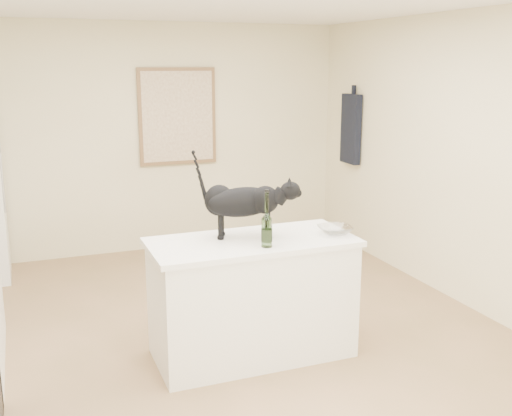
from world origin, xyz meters
name	(u,v)px	position (x,y,z in m)	size (l,w,h in m)	color
floor	(231,344)	(0.00, 0.00, 0.00)	(5.50, 5.50, 0.00)	#987051
wall_back	(152,139)	(0.00, 2.75, 1.30)	(4.50, 4.50, 0.00)	beige
wall_front	(503,331)	(0.00, -2.75, 1.30)	(4.50, 4.50, 0.00)	beige
wall_right	(476,164)	(2.25, 0.00, 1.30)	(5.50, 5.50, 0.00)	beige
island_base	(252,300)	(0.10, -0.20, 0.43)	(1.44, 0.67, 0.86)	white
island_top	(252,242)	(0.10, -0.20, 0.88)	(1.50, 0.70, 0.04)	white
artwork_frame	(178,116)	(0.30, 2.72, 1.55)	(0.90, 0.03, 1.10)	brown
artwork_canvas	(178,117)	(0.30, 2.70, 1.55)	(0.82, 0.00, 1.02)	beige
hanging_garment	(351,129)	(2.19, 2.05, 1.40)	(0.08, 0.34, 0.80)	black
black_cat	(243,206)	(0.06, -0.13, 1.14)	(0.68, 0.21, 0.48)	black
wine_bottle	(267,222)	(0.13, -0.40, 1.08)	(0.08, 0.08, 0.36)	#305622
glass_bowl	(335,230)	(0.73, -0.29, 0.93)	(0.25, 0.25, 0.06)	silver
fridge_paper	(0,151)	(-1.60, 2.39, 1.29)	(0.00, 0.14, 0.18)	beige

